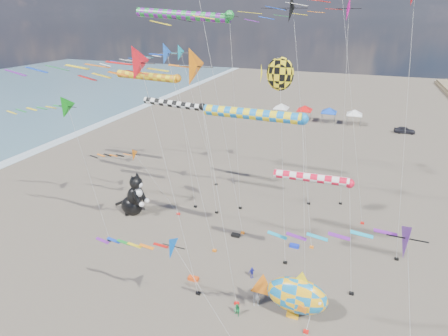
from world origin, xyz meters
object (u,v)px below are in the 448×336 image
cat_inflatable (133,194)px  fish_inflatable (296,295)px  child_green (237,310)px  person_adult (257,296)px  child_blue (252,272)px  parked_car (405,130)px

cat_inflatable → fish_inflatable: bearing=-19.5°
cat_inflatable → fish_inflatable: 21.60m
cat_inflatable → child_green: size_ratio=4.65×
person_adult → child_blue: bearing=87.2°
fish_inflatable → child_green: bearing=-162.5°
cat_inflatable → person_adult: bearing=-22.5°
person_adult → parked_car: (14.77, 51.68, -0.27)m
person_adult → parked_car: bearing=48.2°
child_green → child_blue: size_ratio=1.01×
person_adult → child_green: person_adult is taller
fish_inflatable → child_green: fish_inflatable is taller
child_green → parked_car: bearing=101.4°
person_adult → child_blue: size_ratio=1.66×
child_blue → parked_car: parked_car is taller
cat_inflatable → child_blue: 16.63m
person_adult → child_blue: (-1.23, 2.90, -0.36)m
cat_inflatable → person_adult: size_ratio=2.83×
person_adult → child_green: (-1.07, -1.53, -0.35)m
child_blue → parked_car: (16.00, 48.78, 0.09)m
fish_inflatable → parked_car: (11.78, 51.92, -1.60)m
cat_inflatable → person_adult: 18.85m
person_adult → child_blue: 3.17m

